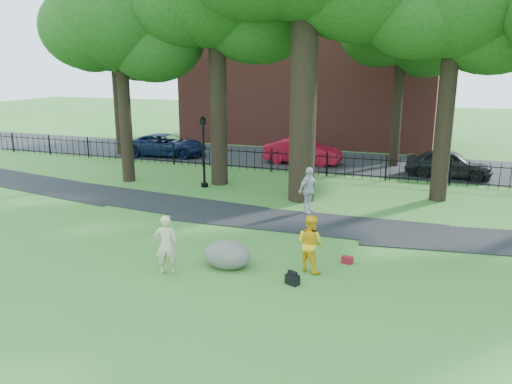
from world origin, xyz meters
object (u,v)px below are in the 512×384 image
at_px(woman, 166,245).
at_px(lamppost, 204,153).
at_px(man, 310,243).
at_px(red_sedan, 303,151).
at_px(boulder, 227,253).

bearing_deg(woman, lamppost, -92.47).
height_order(man, red_sedan, man).
relative_size(man, red_sedan, 0.37).
bearing_deg(red_sedan, boulder, -172.73).
xyz_separation_m(man, red_sedan, (-4.27, 15.10, -0.09)).
distance_m(woman, red_sedan, 16.64).
relative_size(woman, boulder, 1.20).
bearing_deg(lamppost, woman, -55.92).
bearing_deg(boulder, woman, -143.74).
relative_size(woman, red_sedan, 0.38).
xyz_separation_m(man, boulder, (-2.29, -0.52, -0.41)).
height_order(boulder, red_sedan, red_sedan).
height_order(man, lamppost, lamppost).
height_order(boulder, lamppost, lamppost).
bearing_deg(man, woman, 45.93).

